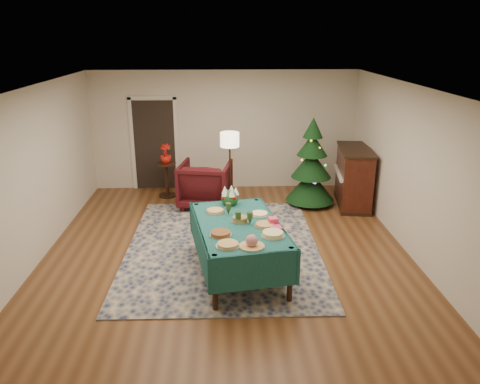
{
  "coord_description": "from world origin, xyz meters",
  "views": [
    {
      "loc": [
        -0.07,
        -7.05,
        3.48
      ],
      "look_at": [
        0.22,
        0.1,
        1.03
      ],
      "focal_mm": 35.0,
      "sensor_mm": 36.0,
      "label": 1
    }
  ],
  "objects_px": {
    "buffet_table": "(238,234)",
    "armchair": "(205,182)",
    "gift_box": "(273,221)",
    "floor_lamp": "(230,144)",
    "side_table": "(167,180)",
    "potted_plant": "(166,158)",
    "piano": "(354,178)",
    "christmas_tree": "(311,166)"
  },
  "relations": [
    {
      "from": "floor_lamp",
      "to": "christmas_tree",
      "type": "bearing_deg",
      "value": 2.93
    },
    {
      "from": "buffet_table",
      "to": "floor_lamp",
      "type": "height_order",
      "value": "floor_lamp"
    },
    {
      "from": "side_table",
      "to": "christmas_tree",
      "type": "relative_size",
      "value": 0.41
    },
    {
      "from": "gift_box",
      "to": "armchair",
      "type": "xyz_separation_m",
      "value": [
        -1.08,
        2.99,
        -0.34
      ]
    },
    {
      "from": "buffet_table",
      "to": "piano",
      "type": "xyz_separation_m",
      "value": [
        2.52,
        2.89,
        -0.05
      ]
    },
    {
      "from": "floor_lamp",
      "to": "piano",
      "type": "relative_size",
      "value": 1.06
    },
    {
      "from": "buffet_table",
      "to": "side_table",
      "type": "relative_size",
      "value": 2.97
    },
    {
      "from": "side_table",
      "to": "floor_lamp",
      "type": "bearing_deg",
      "value": -27.0
    },
    {
      "from": "buffet_table",
      "to": "armchair",
      "type": "distance_m",
      "value": 2.99
    },
    {
      "from": "buffet_table",
      "to": "christmas_tree",
      "type": "bearing_deg",
      "value": 61.13
    },
    {
      "from": "armchair",
      "to": "floor_lamp",
      "type": "height_order",
      "value": "floor_lamp"
    },
    {
      "from": "piano",
      "to": "floor_lamp",
      "type": "bearing_deg",
      "value": -179.58
    },
    {
      "from": "potted_plant",
      "to": "buffet_table",
      "type": "bearing_deg",
      "value": -67.89
    },
    {
      "from": "floor_lamp",
      "to": "gift_box",
      "type": "bearing_deg",
      "value": -78.95
    },
    {
      "from": "piano",
      "to": "armchair",
      "type": "bearing_deg",
      "value": 179.14
    },
    {
      "from": "floor_lamp",
      "to": "side_table",
      "type": "height_order",
      "value": "floor_lamp"
    },
    {
      "from": "buffet_table",
      "to": "christmas_tree",
      "type": "xyz_separation_m",
      "value": [
        1.63,
        2.96,
        0.19
      ]
    },
    {
      "from": "armchair",
      "to": "gift_box",
      "type": "bearing_deg",
      "value": 119.9
    },
    {
      "from": "gift_box",
      "to": "floor_lamp",
      "type": "height_order",
      "value": "floor_lamp"
    },
    {
      "from": "floor_lamp",
      "to": "christmas_tree",
      "type": "height_order",
      "value": "christmas_tree"
    },
    {
      "from": "side_table",
      "to": "christmas_tree",
      "type": "bearing_deg",
      "value": -11.35
    },
    {
      "from": "side_table",
      "to": "piano",
      "type": "distance_m",
      "value": 4.04
    },
    {
      "from": "buffet_table",
      "to": "potted_plant",
      "type": "xyz_separation_m",
      "value": [
        -1.45,
        3.57,
        0.23
      ]
    },
    {
      "from": "buffet_table",
      "to": "floor_lamp",
      "type": "distance_m",
      "value": 2.95
    },
    {
      "from": "piano",
      "to": "potted_plant",
      "type": "bearing_deg",
      "value": 170.2
    },
    {
      "from": "floor_lamp",
      "to": "side_table",
      "type": "xyz_separation_m",
      "value": [
        -1.38,
        0.71,
        -0.97
      ]
    },
    {
      "from": "buffet_table",
      "to": "gift_box",
      "type": "distance_m",
      "value": 0.55
    },
    {
      "from": "buffet_table",
      "to": "potted_plant",
      "type": "bearing_deg",
      "value": 112.11
    },
    {
      "from": "gift_box",
      "to": "armchair",
      "type": "height_order",
      "value": "armchair"
    },
    {
      "from": "side_table",
      "to": "potted_plant",
      "type": "relative_size",
      "value": 1.78
    },
    {
      "from": "buffet_table",
      "to": "armchair",
      "type": "bearing_deg",
      "value": 101.2
    },
    {
      "from": "buffet_table",
      "to": "christmas_tree",
      "type": "relative_size",
      "value": 1.22
    },
    {
      "from": "side_table",
      "to": "potted_plant",
      "type": "xyz_separation_m",
      "value": [
        0.0,
        0.0,
        0.51
      ]
    },
    {
      "from": "armchair",
      "to": "potted_plant",
      "type": "bearing_deg",
      "value": -26.32
    },
    {
      "from": "floor_lamp",
      "to": "piano",
      "type": "bearing_deg",
      "value": 0.42
    },
    {
      "from": "potted_plant",
      "to": "armchair",
      "type": "bearing_deg",
      "value": -36.31
    },
    {
      "from": "armchair",
      "to": "buffet_table",
      "type": "bearing_deg",
      "value": 111.18
    },
    {
      "from": "armchair",
      "to": "christmas_tree",
      "type": "bearing_deg",
      "value": -169.46
    },
    {
      "from": "christmas_tree",
      "to": "piano",
      "type": "relative_size",
      "value": 1.25
    },
    {
      "from": "side_table",
      "to": "potted_plant",
      "type": "distance_m",
      "value": 0.51
    },
    {
      "from": "side_table",
      "to": "potted_plant",
      "type": "bearing_deg",
      "value": 90.0
    },
    {
      "from": "buffet_table",
      "to": "gift_box",
      "type": "relative_size",
      "value": 17.41
    }
  ]
}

